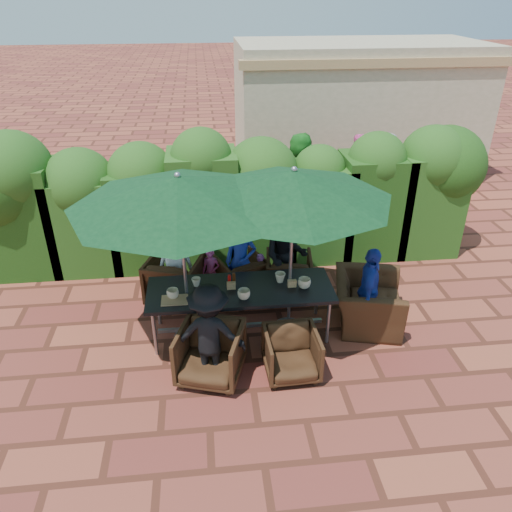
{
  "coord_description": "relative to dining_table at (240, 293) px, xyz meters",
  "views": [
    {
      "loc": [
        -0.48,
        -5.7,
        4.44
      ],
      "look_at": [
        0.2,
        0.4,
        1.07
      ],
      "focal_mm": 35.0,
      "sensor_mm": 36.0,
      "label": 1
    }
  ],
  "objects": [
    {
      "name": "ground",
      "position": [
        0.06,
        -0.08,
        -0.68
      ],
      "size": [
        80.0,
        80.0,
        0.0
      ],
      "primitive_type": "plane",
      "color": "brown",
      "rests_on": "ground"
    },
    {
      "name": "dining_table",
      "position": [
        0.0,
        0.0,
        0.0
      ],
      "size": [
        2.55,
        0.9,
        0.75
      ],
      "color": "black",
      "rests_on": "ground"
    },
    {
      "name": "umbrella_left",
      "position": [
        -0.73,
        -0.02,
        1.54
      ],
      "size": [
        2.77,
        2.77,
        2.46
      ],
      "color": "gray",
      "rests_on": "ground"
    },
    {
      "name": "umbrella_right",
      "position": [
        0.7,
        0.03,
        1.54
      ],
      "size": [
        2.58,
        2.58,
        2.46
      ],
      "color": "gray",
      "rests_on": "ground"
    },
    {
      "name": "chair_far_left",
      "position": [
        -0.94,
        0.99,
        -0.26
      ],
      "size": [
        1.0,
        0.97,
        0.82
      ],
      "primitive_type": "imported",
      "rotation": [
        0.0,
        0.0,
        2.81
      ],
      "color": "black",
      "rests_on": "ground"
    },
    {
      "name": "chair_far_mid",
      "position": [
        0.1,
        1.07,
        -0.32
      ],
      "size": [
        0.89,
        0.86,
        0.71
      ],
      "primitive_type": "imported",
      "rotation": [
        0.0,
        0.0,
        3.54
      ],
      "color": "black",
      "rests_on": "ground"
    },
    {
      "name": "chair_far_right",
      "position": [
        0.85,
        0.99,
        -0.31
      ],
      "size": [
        0.8,
        0.76,
        0.74
      ],
      "primitive_type": "imported",
      "rotation": [
        0.0,
        0.0,
        3.01
      ],
      "color": "black",
      "rests_on": "ground"
    },
    {
      "name": "chair_near_left",
      "position": [
        -0.46,
        -0.86,
        -0.28
      ],
      "size": [
        0.95,
        0.92,
        0.79
      ],
      "primitive_type": "imported",
      "rotation": [
        0.0,
        0.0,
        -0.3
      ],
      "color": "black",
      "rests_on": "ground"
    },
    {
      "name": "chair_near_right",
      "position": [
        0.57,
        -0.92,
        -0.33
      ],
      "size": [
        0.69,
        0.65,
        0.69
      ],
      "primitive_type": "imported",
      "rotation": [
        0.0,
        0.0,
        0.04
      ],
      "color": "black",
      "rests_on": "ground"
    },
    {
      "name": "chair_end_right",
      "position": [
        1.86,
        0.05,
        -0.2
      ],
      "size": [
        0.95,
        1.23,
        0.96
      ],
      "primitive_type": "imported",
      "rotation": [
        0.0,
        0.0,
        1.33
      ],
      "color": "black",
      "rests_on": "ground"
    },
    {
      "name": "adult_far_left",
      "position": [
        -0.92,
        0.97,
        -0.1
      ],
      "size": [
        0.59,
        0.37,
        1.15
      ],
      "primitive_type": "imported",
      "rotation": [
        0.0,
        0.0,
        0.06
      ],
      "color": "silver",
      "rests_on": "ground"
    },
    {
      "name": "adult_far_mid",
      "position": [
        0.09,
        0.93,
        -0.02
      ],
      "size": [
        0.52,
        0.44,
        1.32
      ],
      "primitive_type": "imported",
      "rotation": [
        0.0,
        0.0,
        -0.12
      ],
      "color": "#1D339F",
      "rests_on": "ground"
    },
    {
      "name": "adult_far_right",
      "position": [
        0.79,
        0.94,
        0.03
      ],
      "size": [
        0.76,
        0.55,
        1.42
      ],
      "primitive_type": "imported",
      "rotation": [
        0.0,
        0.0,
        -0.22
      ],
      "color": "black",
      "rests_on": "ground"
    },
    {
      "name": "adult_near_left",
      "position": [
        -0.45,
        -0.88,
        0.0
      ],
      "size": [
        0.92,
        0.54,
        1.36
      ],
      "primitive_type": "imported",
      "rotation": [
        0.0,
        0.0,
        2.97
      ],
      "color": "black",
      "rests_on": "ground"
    },
    {
      "name": "adult_end_right",
      "position": [
        1.81,
        -0.08,
        -0.03
      ],
      "size": [
        0.61,
        0.84,
        1.3
      ],
      "primitive_type": "imported",
      "rotation": [
        0.0,
        0.0,
        1.23
      ],
      "color": "#1D339F",
      "rests_on": "ground"
    },
    {
      "name": "child_left",
      "position": [
        -0.38,
        1.09,
        -0.27
      ],
      "size": [
        0.34,
        0.3,
        0.8
      ],
      "primitive_type": "imported",
      "rotation": [
        0.0,
        0.0,
        -0.26
      ],
      "color": "#F054AA",
      "rests_on": "ground"
    },
    {
      "name": "child_right",
      "position": [
        0.4,
        0.97,
        -0.31
      ],
      "size": [
        0.3,
        0.26,
        0.73
      ],
      "primitive_type": "imported",
      "rotation": [
        0.0,
        0.0,
        -0.2
      ],
      "color": "#96479A",
      "rests_on": "ground"
    },
    {
      "name": "pedestrian_a",
      "position": [
        1.6,
        4.1,
        0.22
      ],
      "size": [
        1.7,
        1.46,
        1.78
      ],
      "primitive_type": "imported",
      "rotation": [
        0.0,
        0.0,
        2.52
      ],
      "color": "#258B28",
      "rests_on": "ground"
    },
    {
      "name": "pedestrian_b",
      "position": [
        2.87,
        4.27,
        0.16
      ],
      "size": [
        0.89,
        0.66,
        1.67
      ],
      "primitive_type": "imported",
      "rotation": [
        0.0,
        0.0,
        3.37
      ],
      "color": "#F054AA",
      "rests_on": "ground"
    },
    {
      "name": "pedestrian_c",
      "position": [
        3.46,
        4.26,
        0.16
      ],
      "size": [
        1.07,
        1.14,
        1.68
      ],
      "primitive_type": "imported",
      "rotation": [
        0.0,
        0.0,
        2.26
      ],
      "color": "gray",
      "rests_on": "ground"
    },
    {
      "name": "cup_a",
      "position": [
        -0.91,
        -0.13,
        0.14
      ],
      "size": [
        0.16,
        0.16,
        0.13
      ],
      "primitive_type": "imported",
      "color": "beige",
      "rests_on": "dining_table"
    },
    {
      "name": "cup_b",
      "position": [
        -0.6,
        0.14,
        0.13
      ],
      "size": [
        0.13,
        0.13,
        0.12
      ],
      "primitive_type": "imported",
      "color": "beige",
      "rests_on": "dining_table"
    },
    {
      "name": "cup_c",
      "position": [
        0.03,
        -0.25,
        0.14
      ],
      "size": [
        0.17,
        0.17,
        0.14
      ],
      "primitive_type": "imported",
      "color": "beige",
      "rests_on": "dining_table"
    },
    {
      "name": "cup_d",
      "position": [
        0.57,
        0.12,
        0.14
      ],
      "size": [
        0.15,
        0.15,
        0.14
      ],
      "primitive_type": "imported",
      "color": "beige",
      "rests_on": "dining_table"
    },
    {
      "name": "cup_e",
      "position": [
        0.88,
        -0.07,
        0.14
      ],
      "size": [
        0.18,
        0.18,
        0.14
      ],
      "primitive_type": "imported",
      "color": "beige",
      "rests_on": "dining_table"
    },
    {
      "name": "ketchup_bottle",
      "position": [
        -0.14,
        0.09,
        0.16
      ],
      "size": [
        0.04,
        0.04,
        0.17
      ],
      "primitive_type": "cylinder",
      "color": "#B20C0A",
      "rests_on": "dining_table"
    },
    {
      "name": "sauce_bottle",
      "position": [
        -0.08,
        0.14,
        0.16
      ],
      "size": [
        0.04,
        0.04,
        0.17
      ],
      "primitive_type": "cylinder",
      "color": "#4C230C",
      "rests_on": "dining_table"
    },
    {
      "name": "serving_tray",
      "position": [
        -0.89,
        -0.2,
        0.08
      ],
      "size": [
        0.35,
        0.25,
        0.02
      ],
      "primitive_type": "cube",
      "color": "#A0764D",
      "rests_on": "dining_table"
    },
    {
      "name": "number_block_left",
      "position": [
        -0.12,
        0.01,
        0.12
      ],
      "size": [
        0.12,
        0.06,
        0.1
      ],
      "primitive_type": "cube",
      "color": "tan",
      "rests_on": "dining_table"
    },
    {
      "name": "number_block_right",
      "position": [
        0.71,
        -0.02,
        0.12
      ],
      "size": [
        0.12,
        0.06,
        0.1
      ],
      "primitive_type": "cube",
      "color": "tan",
      "rests_on": "dining_table"
    },
    {
      "name": "hedge_wall",
      "position": [
        -0.2,
        2.24,
        0.64
      ],
      "size": [
        9.1,
        1.6,
        2.45
      ],
      "color": "#163C10",
      "rests_on": "ground"
    },
    {
      "name": "building",
      "position": [
        3.56,
        6.92,
        0.93
      ],
      "size": [
        6.2,
        3.08,
        3.2
      ],
      "color": "beige",
      "rests_on": "ground"
    }
  ]
}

